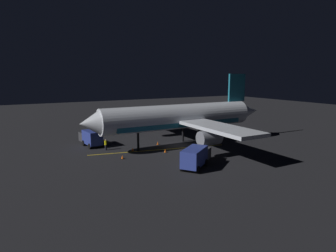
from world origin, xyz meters
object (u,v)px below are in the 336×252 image
at_px(catering_truck, 196,157).
at_px(ground_crew_worker, 106,145).
at_px(traffic_cone_far, 133,150).
at_px(airliner, 182,118).
at_px(traffic_cone_near_left, 158,143).
at_px(baggage_truck, 91,138).
at_px(traffic_cone_under_wing, 165,151).
at_px(traffic_cone_near_right, 122,157).

bearing_deg(catering_truck, ground_crew_worker, 28.29).
xyz_separation_m(catering_truck, traffic_cone_far, (11.33, 4.04, -1.08)).
distance_m(airliner, traffic_cone_near_left, 5.98).
relative_size(airliner, traffic_cone_near_left, 60.55).
height_order(baggage_truck, traffic_cone_under_wing, baggage_truck).
height_order(baggage_truck, ground_crew_worker, baggage_truck).
bearing_deg(baggage_truck, catering_truck, -154.04).
bearing_deg(traffic_cone_far, traffic_cone_near_right, 138.85).
bearing_deg(traffic_cone_near_left, baggage_truck, 64.72).
height_order(baggage_truck, traffic_cone_far, baggage_truck).
bearing_deg(traffic_cone_near_right, traffic_cone_under_wing, -88.91).
bearing_deg(traffic_cone_under_wing, ground_crew_worker, 52.82).
bearing_deg(traffic_cone_far, catering_truck, -160.36).
bearing_deg(traffic_cone_under_wing, catering_truck, 179.99).
relative_size(catering_truck, traffic_cone_near_right, 11.48).
height_order(airliner, baggage_truck, airliner).
distance_m(traffic_cone_near_left, traffic_cone_near_right, 9.62).
height_order(traffic_cone_near_left, traffic_cone_far, same).
bearing_deg(traffic_cone_near_right, airliner, -76.00).
relative_size(catering_truck, traffic_cone_near_left, 11.48).
distance_m(ground_crew_worker, traffic_cone_under_wing, 9.42).
distance_m(ground_crew_worker, traffic_cone_near_left, 8.79).
height_order(catering_truck, traffic_cone_near_left, catering_truck).
xyz_separation_m(ground_crew_worker, traffic_cone_under_wing, (-5.68, -7.48, -0.64)).
height_order(catering_truck, traffic_cone_under_wing, catering_truck).
bearing_deg(traffic_cone_near_right, catering_truck, -139.63).
bearing_deg(catering_truck, traffic_cone_far, 19.64).
xyz_separation_m(baggage_truck, ground_crew_worker, (-4.04, -1.25, -0.43)).
height_order(traffic_cone_under_wing, traffic_cone_far, same).
height_order(catering_truck, traffic_cone_near_right, catering_truck).
distance_m(traffic_cone_near_right, traffic_cone_far, 4.31).
height_order(airliner, traffic_cone_near_right, airliner).
bearing_deg(traffic_cone_far, traffic_cone_under_wing, -127.57).
bearing_deg(ground_crew_worker, catering_truck, -151.71).
height_order(traffic_cone_near_right, traffic_cone_far, same).
xyz_separation_m(airliner, baggage_truck, (7.00, 13.27, -3.39)).
relative_size(traffic_cone_near_left, traffic_cone_far, 1.00).
relative_size(airliner, baggage_truck, 5.59).
height_order(catering_truck, traffic_cone_far, catering_truck).
bearing_deg(catering_truck, traffic_cone_near_left, -5.44).
bearing_deg(baggage_truck, traffic_cone_far, -144.62).
relative_size(airliner, traffic_cone_under_wing, 60.55).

